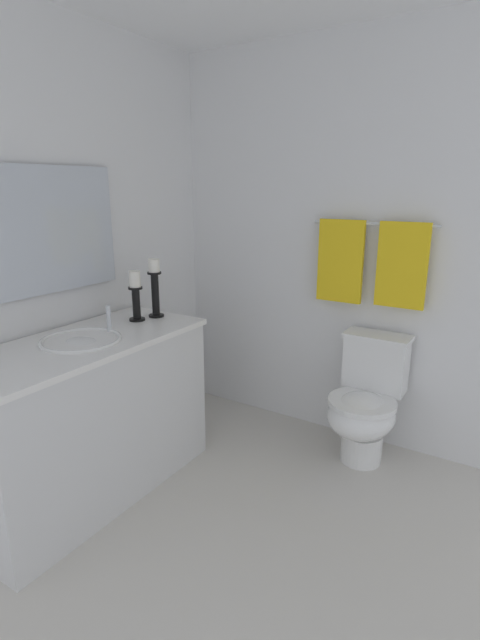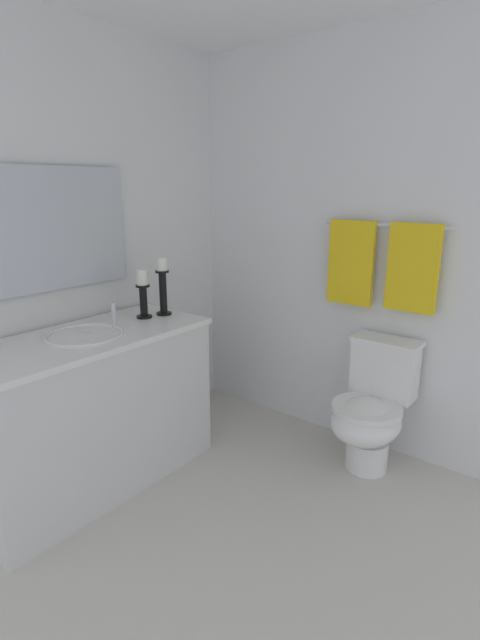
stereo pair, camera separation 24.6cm
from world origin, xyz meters
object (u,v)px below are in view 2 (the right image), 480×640
at_px(candle_holder_short, 143,292).
at_px(towel_near_vanity, 351,263).
at_px(candle_holder_tall, 163,285).
at_px(towel_center, 413,268).
at_px(mirror, 44,230).
at_px(toilet, 371,409).
at_px(sink_basin, 85,343).
at_px(vanity_cabinet, 92,411).
at_px(towel_bar, 385,225).

relative_size(candle_holder_short, towel_near_vanity, 0.57).
relative_size(candle_holder_tall, towel_center, 0.70).
bearing_deg(candle_holder_tall, mirror, -117.75).
height_order(mirror, towel_near_vanity, mirror).
relative_size(mirror, toilet, 1.35).
xyz_separation_m(sink_basin, toilet, (1.13, 1.07, -0.45)).
distance_m(candle_holder_short, towel_center, 1.52).
bearing_deg(sink_basin, towel_center, 46.27).
xyz_separation_m(vanity_cabinet, sink_basin, (-0.00, 0.00, 0.39)).
distance_m(vanity_cabinet, towel_near_vanity, 1.70).
height_order(sink_basin, towel_bar, towel_bar).
height_order(vanity_cabinet, toilet, vanity_cabinet).
height_order(candle_holder_tall, towel_center, towel_center).
relative_size(mirror, towel_bar, 1.39).
relative_size(sink_basin, towel_bar, 0.55).
height_order(towel_bar, towel_near_vanity, towel_near_vanity).
relative_size(sink_basin, towel_center, 0.83).
bearing_deg(candle_holder_short, towel_center, 34.26).
bearing_deg(sink_basin, toilet, 43.37).
bearing_deg(towel_bar, candle_holder_tall, -144.04).
height_order(vanity_cabinet, sink_basin, sink_basin).
bearing_deg(candle_holder_short, mirror, -120.59).
distance_m(mirror, towel_near_vanity, 1.72).
bearing_deg(candle_holder_tall, vanity_cabinet, -90.78).
distance_m(sink_basin, mirror, 0.63).
relative_size(mirror, towel_center, 2.08).
xyz_separation_m(toilet, towel_bar, (-0.10, 0.22, 1.02)).
bearing_deg(toilet, vanity_cabinet, -136.60).
distance_m(vanity_cabinet, sink_basin, 0.39).
xyz_separation_m(candle_holder_short, toilet, (1.16, 0.65, -0.64)).
bearing_deg(vanity_cabinet, sink_basin, 90.00).
xyz_separation_m(candle_holder_tall, toilet, (1.12, 0.52, -0.67)).
relative_size(toilet, towel_bar, 1.03).
bearing_deg(toilet, towel_near_vanity, 143.80).
bearing_deg(towel_bar, candle_holder_short, -140.82).
xyz_separation_m(sink_basin, towel_bar, (1.04, 1.29, 0.57)).
distance_m(vanity_cabinet, candle_holder_tall, 0.82).
bearing_deg(toilet, towel_center, 67.05).
distance_m(sink_basin, towel_bar, 1.75).
height_order(candle_holder_tall, towel_bar, towel_bar).
bearing_deg(vanity_cabinet, candle_holder_short, 93.91).
bearing_deg(candle_holder_short, towel_near_vanity, 43.94).
height_order(towel_bar, towel_center, towel_center).
distance_m(candle_holder_tall, candle_holder_short, 0.13).
bearing_deg(towel_center, mirror, -139.62).
distance_m(sink_basin, towel_center, 1.80).
height_order(candle_holder_short, toilet, candle_holder_short).
xyz_separation_m(candle_holder_short, towel_near_vanity, (0.88, 0.85, 0.15)).
bearing_deg(candle_holder_short, toilet, 29.08).
xyz_separation_m(candle_holder_tall, towel_near_vanity, (0.85, 0.73, 0.12)).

